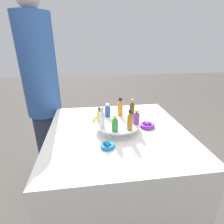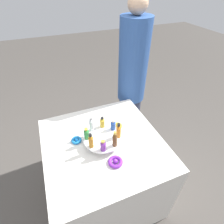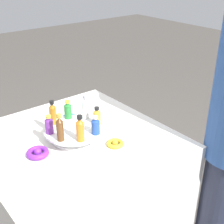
% 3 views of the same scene
% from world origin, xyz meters
% --- Properties ---
extents(ground_plane, '(12.00, 12.00, 0.00)m').
position_xyz_m(ground_plane, '(0.00, 0.00, 0.00)').
color(ground_plane, '#4C4742').
extents(party_table, '(0.90, 0.90, 0.77)m').
position_xyz_m(party_table, '(0.00, 0.00, 0.39)').
color(party_table, silver).
rests_on(party_table, ground_plane).
extents(display_stand, '(0.29, 0.29, 0.06)m').
position_xyz_m(display_stand, '(0.00, 0.00, 0.81)').
color(display_stand, white).
rests_on(display_stand, party_table).
extents(bottle_amber, '(0.03, 0.03, 0.12)m').
position_xyz_m(bottle_amber, '(0.05, -0.10, 0.89)').
color(bottle_amber, '#AD6B19').
rests_on(bottle_amber, display_stand).
extents(bottle_purple, '(0.04, 0.04, 0.09)m').
position_xyz_m(bottle_purple, '(0.11, -0.04, 0.87)').
color(bottle_purple, '#702D93').
rests_on(bottle_purple, display_stand).
extents(bottle_brown, '(0.03, 0.03, 0.13)m').
position_xyz_m(bottle_brown, '(0.10, 0.05, 0.89)').
color(bottle_brown, brown).
rests_on(bottle_brown, display_stand).
extents(bottle_orange, '(0.04, 0.04, 0.13)m').
position_xyz_m(bottle_orange, '(0.04, 0.11, 0.89)').
color(bottle_orange, orange).
rests_on(bottle_orange, display_stand).
extents(bottle_blue, '(0.04, 0.04, 0.09)m').
position_xyz_m(bottle_blue, '(-0.05, 0.10, 0.87)').
color(bottle_blue, '#234CAD').
rests_on(bottle_blue, display_stand).
extents(bottle_gold, '(0.04, 0.04, 0.09)m').
position_xyz_m(bottle_gold, '(-0.11, 0.04, 0.87)').
color(bottle_gold, gold).
rests_on(bottle_gold, display_stand).
extents(bottle_clear, '(0.04, 0.04, 0.13)m').
position_xyz_m(bottle_clear, '(-0.10, -0.05, 0.89)').
color(bottle_clear, silver).
rests_on(bottle_clear, display_stand).
extents(bottle_green, '(0.04, 0.04, 0.10)m').
position_xyz_m(bottle_green, '(-0.04, -0.11, 0.87)').
color(bottle_green, '#288438').
rests_on(bottle_green, display_stand).
extents(ribbon_bow_gold, '(0.08, 0.08, 0.03)m').
position_xyz_m(ribbon_bow_gold, '(-0.12, 0.17, 0.78)').
color(ribbon_bow_gold, gold).
rests_on(ribbon_bow_gold, party_table).
extents(ribbon_bow_blue, '(0.08, 0.08, 0.03)m').
position_xyz_m(ribbon_bow_blue, '(-0.09, -0.19, 0.78)').
color(ribbon_bow_blue, blue).
rests_on(ribbon_bow_blue, party_table).
extents(ribbon_bow_purple, '(0.10, 0.10, 0.04)m').
position_xyz_m(ribbon_bow_purple, '(0.21, 0.02, 0.78)').
color(ribbon_bow_purple, purple).
rests_on(ribbon_bow_purple, party_table).
extents(person_figure, '(0.29, 0.29, 1.69)m').
position_xyz_m(person_figure, '(-0.57, 0.52, 0.85)').
color(person_figure, '#282D42').
rests_on(person_figure, ground_plane).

